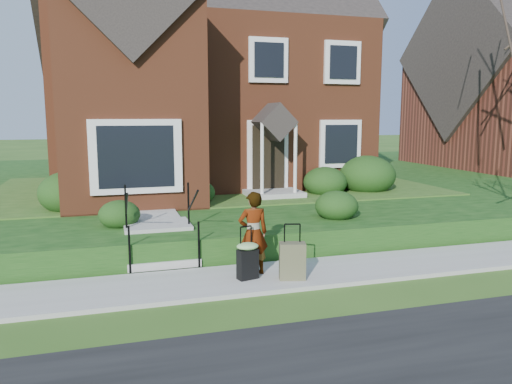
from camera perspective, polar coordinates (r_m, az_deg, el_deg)
name	(u,v)px	position (r m, az deg, el deg)	size (l,w,h in m)	color
ground	(304,276)	(9.58, 5.55, -9.48)	(120.00, 120.00, 0.00)	#2D5119
sidewalk	(304,273)	(9.56, 5.55, -9.25)	(60.00, 1.60, 0.08)	#9E9B93
terrace	(295,180)	(20.88, 4.49, 1.32)	(44.00, 20.00, 0.60)	#123A10
walkway	(147,204)	(13.65, -12.31, -1.40)	(1.20, 6.00, 0.06)	#9E9B93
main_house	(199,50)	(18.45, -6.56, 15.77)	(10.40, 10.20, 9.40)	brown
front_steps	(160,237)	(10.61, -10.96, -5.13)	(1.40, 2.02, 1.50)	#9E9B93
foundation_shrubs	(267,181)	(14.26, 1.27, 1.27)	(10.56, 5.02, 1.26)	#143510
woman	(253,233)	(9.18, -0.33, -4.71)	(0.56, 0.37, 1.54)	#999999
suitcase_black	(248,259)	(9.00, -0.97, -7.62)	(0.47, 0.41, 0.96)	black
suitcase_olive	(292,261)	(9.02, 4.18, -7.85)	(0.51, 0.37, 1.00)	brown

